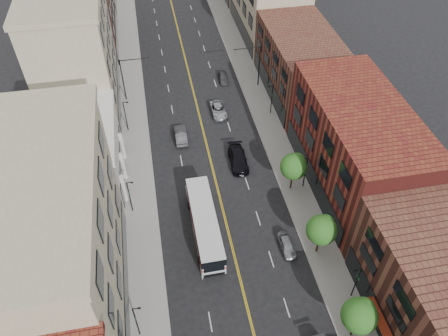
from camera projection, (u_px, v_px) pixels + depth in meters
sidewalk_left at (137, 151)px, 61.89m from camera, size 4.00×110.00×0.15m
sidewalk_right at (273, 134)px, 64.60m from camera, size 4.00×110.00×0.15m
bldg_l_tanoffice at (57, 249)px, 39.28m from camera, size 10.00×22.00×18.00m
bldg_l_white at (78, 156)px, 55.39m from camera, size 10.00×14.00×8.00m
bldg_l_far_a at (76, 54)px, 63.80m from camera, size 10.00×20.00×18.00m
bldg_l_far_b at (83, 6)px, 78.86m from camera, size 10.00×20.00×15.00m
bldg_r_mid at (355, 147)px, 53.70m from camera, size 10.00×22.00×12.00m
bldg_r_far_a at (301, 65)px, 69.11m from camera, size 10.00×20.00×10.00m
tree_r_1 at (360, 314)px, 40.01m from camera, size 3.40×3.40×5.59m
tree_r_2 at (322, 229)px, 47.02m from camera, size 3.40×3.40×5.59m
tree_r_3 at (294, 166)px, 54.02m from camera, size 3.40×3.40×5.59m
lamp_l_1 at (136, 320)px, 40.82m from camera, size 0.81×0.55×5.05m
lamp_l_2 at (130, 195)px, 52.03m from camera, size 0.81×0.55×5.05m
lamp_l_3 at (126, 115)px, 63.24m from camera, size 0.81×0.55×5.05m
lamp_r_1 at (356, 281)px, 43.79m from camera, size 0.81×0.55×5.05m
lamp_r_2 at (305, 171)px, 55.00m from camera, size 0.81×0.55×5.05m
lamp_r_3 at (271, 98)px, 66.21m from camera, size 0.81×0.55×5.05m
signal_mast_left at (127, 75)px, 67.76m from camera, size 4.49×0.18×7.20m
signal_mast_right at (255, 61)px, 70.55m from camera, size 4.49×0.18×7.20m
city_bus at (205, 223)px, 50.52m from camera, size 3.02×12.36×3.17m
car_parked_far at (287, 245)px, 49.75m from camera, size 1.50×3.74×1.27m
car_lane_behind at (181, 135)px, 63.42m from camera, size 1.72×4.71×1.54m
car_lane_a at (238, 159)px, 59.69m from camera, size 2.51×5.76×1.65m
car_lane_b at (218, 110)px, 67.88m from camera, size 2.31×4.89×1.35m
car_lane_c at (223, 77)px, 74.49m from camera, size 1.69×3.81×1.27m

